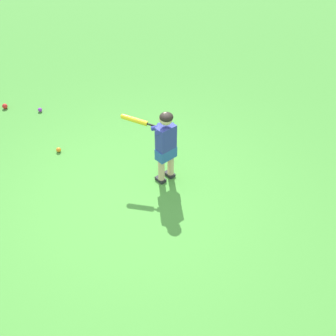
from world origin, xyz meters
name	(u,v)px	position (x,y,z in m)	size (l,w,h in m)	color
ground_plane	(135,196)	(0.00, 0.00, 0.00)	(40.00, 40.00, 0.00)	#479338
child_batter	(164,141)	(-0.42, -0.33, 0.65)	(0.73, 0.48, 1.08)	#232328
play_ball_near_batter	(59,150)	(1.16, -1.09, 0.04)	(0.08, 0.08, 0.08)	orange
play_ball_far_left	(40,110)	(1.67, -2.34, 0.04)	(0.08, 0.08, 0.08)	purple
play_ball_center_lawn	(5,106)	(2.32, -2.52, 0.05)	(0.09, 0.09, 0.09)	red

